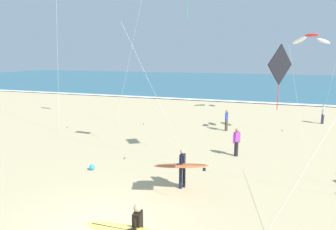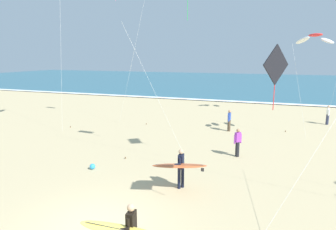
% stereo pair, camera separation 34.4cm
% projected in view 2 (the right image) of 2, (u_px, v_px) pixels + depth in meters
% --- Properties ---
extents(ground_plane, '(160.00, 160.00, 0.00)m').
position_uv_depth(ground_plane, '(93.00, 228.00, 9.73)').
color(ground_plane, tan).
extents(ocean_water, '(160.00, 60.00, 0.08)m').
position_uv_depth(ocean_water, '(253.00, 82.00, 63.92)').
color(ocean_water, '#2D6075').
rests_on(ocean_water, ground).
extents(shoreline_foam, '(160.00, 1.20, 0.01)m').
position_uv_depth(shoreline_foam, '(231.00, 101.00, 36.59)').
color(shoreline_foam, white).
rests_on(shoreline_foam, ocean_water).
extents(surfer_lead, '(2.33, 0.98, 1.71)m').
position_uv_depth(surfer_lead, '(180.00, 166.00, 12.35)').
color(surfer_lead, black).
rests_on(surfer_lead, ground).
extents(kite_diamond_charcoal_distant, '(2.98, 4.37, 5.82)m').
position_uv_depth(kite_diamond_charcoal_distant, '(279.00, 72.00, 8.46)').
color(kite_diamond_charcoal_distant, black).
rests_on(kite_diamond_charcoal_distant, ground).
extents(kite_arc_scarlet_close, '(2.54, 2.96, 6.88)m').
position_uv_depth(kite_arc_scarlet_close, '(315.00, 39.00, 18.74)').
color(kite_arc_scarlet_close, white).
rests_on(kite_arc_scarlet_close, ground).
extents(bystander_purple_top, '(0.37, 0.38, 1.59)m').
position_uv_depth(bystander_purple_top, '(238.00, 142.00, 16.54)').
color(bystander_purple_top, black).
rests_on(bystander_purple_top, ground).
extents(bystander_white_top, '(0.22, 0.50, 1.59)m').
position_uv_depth(bystander_white_top, '(328.00, 115.00, 24.31)').
color(bystander_white_top, '#2D334C').
rests_on(bystander_white_top, ground).
extents(bystander_blue_top, '(0.22, 0.50, 1.59)m').
position_uv_depth(bystander_blue_top, '(229.00, 120.00, 22.17)').
color(bystander_blue_top, '#4C3D2D').
rests_on(bystander_blue_top, ground).
extents(beach_ball, '(0.28, 0.28, 0.28)m').
position_uv_depth(beach_ball, '(92.00, 167.00, 14.79)').
color(beach_ball, '#2D99DB').
rests_on(beach_ball, ground).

